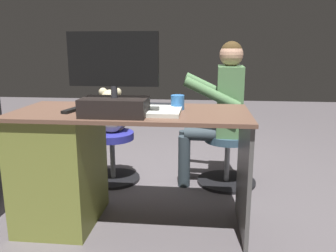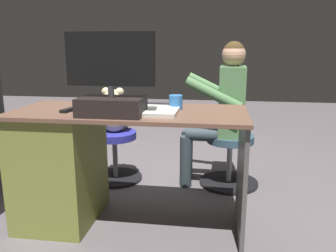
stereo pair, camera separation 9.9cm
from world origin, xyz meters
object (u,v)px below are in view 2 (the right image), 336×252
object	(u,v)px
keyboard	(147,105)
monitor	(111,92)
cup	(176,102)
teddy_bear	(114,111)
office_chair_teddy	(115,152)
computer_mouse	(97,104)
tv_remote	(70,110)
visitor_chair	(229,157)
person	(222,104)
desk	(74,162)

from	to	relation	value
keyboard	monitor	bearing A→B (deg)	64.78
cup	teddy_bear	xyz separation A→B (m)	(0.61, -0.67, -0.20)
keyboard	office_chair_teddy	world-z (taller)	keyboard
computer_mouse	office_chair_teddy	xyz separation A→B (m)	(0.09, -0.62, -0.53)
monitor	tv_remote	size ratio (longest dim) A/B	3.35
visitor_chair	keyboard	bearing A→B (deg)	47.90
monitor	teddy_bear	size ratio (longest dim) A/B	1.33
office_chair_teddy	teddy_bear	size ratio (longest dim) A/B	1.21
monitor	computer_mouse	xyz separation A→B (m)	(0.19, -0.27, -0.12)
tv_remote	person	size ratio (longest dim) A/B	0.13
tv_remote	teddy_bear	xyz separation A→B (m)	(-0.02, -0.82, -0.16)
tv_remote	person	bearing A→B (deg)	-125.59
keyboard	cup	distance (m)	0.21
desk	computer_mouse	size ratio (longest dim) A/B	14.94
computer_mouse	teddy_bear	world-z (taller)	teddy_bear
cup	tv_remote	bearing A→B (deg)	13.27
tv_remote	monitor	bearing A→B (deg)	175.44
desk	office_chair_teddy	distance (m)	0.75
computer_mouse	cup	size ratio (longest dim) A/B	1.07
desk	computer_mouse	bearing A→B (deg)	-142.30
tv_remote	person	distance (m)	1.25
monitor	cup	distance (m)	0.42
visitor_chair	office_chair_teddy	bearing A→B (deg)	1.96
monitor	computer_mouse	distance (m)	0.35
computer_mouse	visitor_chair	world-z (taller)	computer_mouse
person	office_chair_teddy	bearing A→B (deg)	1.96
computer_mouse	teddy_bear	bearing A→B (deg)	-82.38
desk	monitor	world-z (taller)	monitor
cup	tv_remote	xyz separation A→B (m)	(0.63, 0.15, -0.04)
computer_mouse	teddy_bear	xyz separation A→B (m)	(0.09, -0.64, -0.17)
cup	office_chair_teddy	xyz separation A→B (m)	(0.61, -0.66, -0.56)
cup	person	world-z (taller)	person
keyboard	tv_remote	bearing A→B (deg)	25.75
desk	visitor_chair	xyz separation A→B (m)	(-1.03, -0.76, -0.16)
keyboard	office_chair_teddy	xyz separation A→B (m)	(0.41, -0.60, -0.52)
tv_remote	visitor_chair	xyz separation A→B (m)	(-1.00, -0.84, -0.53)
cup	visitor_chair	distance (m)	0.96
person	computer_mouse	bearing A→B (deg)	38.76
monitor	computer_mouse	world-z (taller)	monitor
keyboard	teddy_bear	size ratio (longest dim) A/B	1.11
desk	monitor	bearing A→B (deg)	153.52
visitor_chair	person	distance (m)	0.45
desk	tv_remote	distance (m)	0.37
keyboard	teddy_bear	distance (m)	0.75
tv_remote	office_chair_teddy	world-z (taller)	tv_remote
visitor_chair	person	world-z (taller)	person
monitor	office_chair_teddy	bearing A→B (deg)	-73.10
monitor	cup	size ratio (longest dim) A/B	5.61
cup	keyboard	bearing A→B (deg)	-16.65
keyboard	cup	bearing A→B (deg)	163.35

